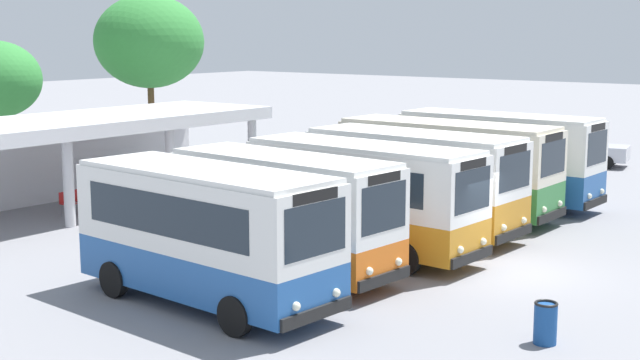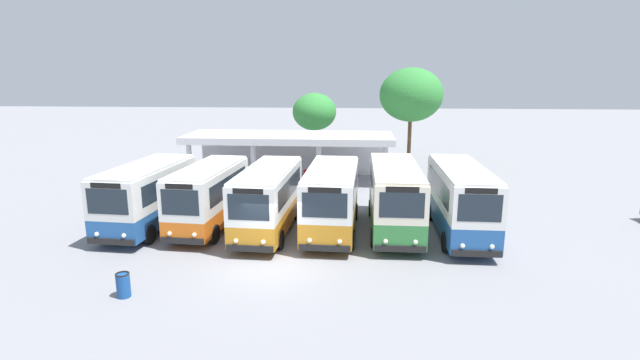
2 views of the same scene
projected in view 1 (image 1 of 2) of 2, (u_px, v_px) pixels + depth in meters
The scene contains 17 objects.
ground_plane at pixel (514, 273), 23.85m from camera, with size 180.00×180.00×0.00m, color gray.
city_bus_nearest_orange at pixel (206, 230), 20.80m from camera, with size 2.82×7.18×3.29m.
city_bus_second_in_row at pixel (284, 210), 23.36m from camera, with size 2.59×6.91×3.23m.
city_bus_middle_cream at pixel (363, 194), 25.56m from camera, with size 2.54×7.47×3.26m.
city_bus_fourth_amber at pixel (414, 178), 28.10m from camera, with size 2.63×7.23×3.29m.
city_bus_fifth_blue at pixel (447, 165), 30.86m from camera, with size 2.45×7.92×3.33m.
city_bus_far_end_green at pixel (498, 155), 33.03m from camera, with size 2.34×7.67×3.41m.
parked_car_flank at pixel (579, 148), 43.07m from camera, with size 2.57×4.71×1.62m.
terminal_canopy at pixel (74, 137), 32.43m from camera, with size 15.05×5.10×3.40m.
waiting_chair_end_by_column at pixel (67, 202), 31.11m from camera, with size 0.45×0.45×0.86m.
waiting_chair_second_from_end at pixel (80, 199), 31.66m from camera, with size 0.45×0.45×0.86m.
waiting_chair_middle_seat at pixel (96, 196), 32.12m from camera, with size 0.45×0.45×0.86m.
waiting_chair_fourth_seat at pixel (110, 194), 32.62m from camera, with size 0.45×0.45×0.86m.
waiting_chair_fifth_seat at pixel (123, 191), 33.16m from camera, with size 0.45×0.45×0.86m.
waiting_chair_far_end_seat at pixel (137, 189), 33.63m from camera, with size 0.45×0.45×0.86m.
roadside_tree_east_of_canopy at pixel (149, 42), 43.10m from camera, with size 5.34×5.34×8.24m.
litter_bin_apron at pixel (545, 323), 18.35m from camera, with size 0.49×0.49×0.90m.
Camera 1 is at (-21.59, -9.78, 6.42)m, focal length 49.60 mm.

